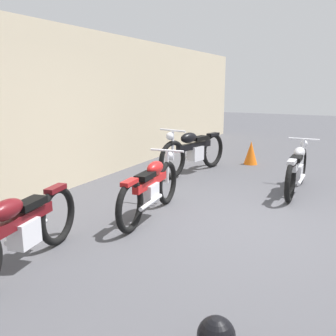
% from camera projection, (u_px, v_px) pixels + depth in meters
% --- Properties ---
extents(ground_plane, '(40.00, 40.00, 0.00)m').
position_uv_depth(ground_plane, '(237.00, 223.00, 5.09)').
color(ground_plane, '#47474C').
extents(building_wall, '(18.00, 0.30, 2.86)m').
position_uv_depth(building_wall, '(47.00, 110.00, 6.26)').
color(building_wall, beige).
rests_on(building_wall, ground_plane).
extents(helmet, '(0.28, 0.28, 0.28)m').
position_uv_depth(helmet, '(216.00, 336.00, 2.60)').
color(helmet, black).
rests_on(helmet, ground_plane).
extents(traffic_cone, '(0.32, 0.32, 0.55)m').
position_uv_depth(traffic_cone, '(251.00, 153.00, 8.78)').
color(traffic_cone, orange).
rests_on(traffic_cone, ground_plane).
extents(motorcycle_black, '(2.20, 0.77, 1.00)m').
position_uv_depth(motorcycle_black, '(193.00, 151.00, 7.87)').
color(motorcycle_black, black).
rests_on(motorcycle_black, ground_plane).
extents(motorcycle_maroon, '(1.99, 0.65, 0.90)m').
position_uv_depth(motorcycle_maroon, '(20.00, 230.00, 3.72)').
color(motorcycle_maroon, black).
rests_on(motorcycle_maroon, ground_plane).
extents(motorcycle_red, '(1.96, 0.55, 0.88)m').
position_uv_depth(motorcycle_red, '(151.00, 188.00, 5.27)').
color(motorcycle_red, black).
rests_on(motorcycle_red, ground_plane).
extents(motorcycle_silver, '(1.97, 0.55, 0.88)m').
position_uv_depth(motorcycle_silver, '(297.00, 169.00, 6.46)').
color(motorcycle_silver, black).
rests_on(motorcycle_silver, ground_plane).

